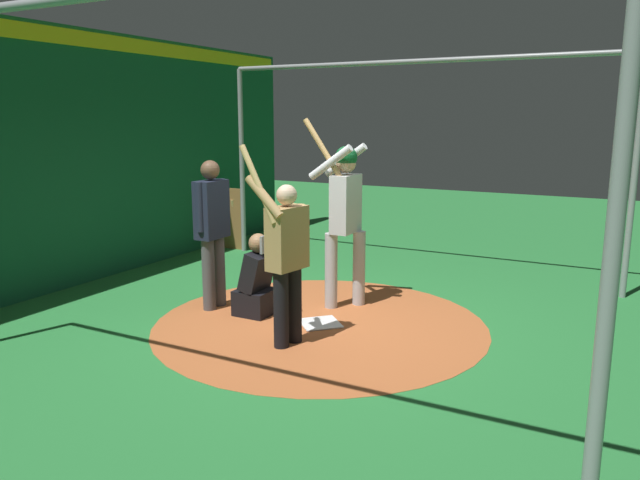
{
  "coord_description": "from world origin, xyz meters",
  "views": [
    {
      "loc": [
        3.0,
        -5.64,
        2.25
      ],
      "look_at": [
        0.0,
        0.0,
        0.95
      ],
      "focal_mm": 34.09,
      "sensor_mm": 36.0,
      "label": 1
    }
  ],
  "objects_px": {
    "umpire": "(212,226)",
    "bat_rack": "(218,219)",
    "home_plate": "(320,323)",
    "batter": "(345,209)",
    "visitor": "(286,254)",
    "catcher": "(258,283)"
  },
  "relations": [
    {
      "from": "home_plate",
      "to": "visitor",
      "type": "height_order",
      "value": "visitor"
    },
    {
      "from": "visitor",
      "to": "bat_rack",
      "type": "height_order",
      "value": "visitor"
    },
    {
      "from": "home_plate",
      "to": "batter",
      "type": "distance_m",
      "value": 1.38
    },
    {
      "from": "batter",
      "to": "umpire",
      "type": "relative_size",
      "value": 1.27
    },
    {
      "from": "batter",
      "to": "visitor",
      "type": "relative_size",
      "value": 1.12
    },
    {
      "from": "catcher",
      "to": "umpire",
      "type": "bearing_deg",
      "value": -178.45
    },
    {
      "from": "visitor",
      "to": "batter",
      "type": "bearing_deg",
      "value": 102.28
    },
    {
      "from": "batter",
      "to": "visitor",
      "type": "distance_m",
      "value": 1.43
    },
    {
      "from": "batter",
      "to": "bat_rack",
      "type": "bearing_deg",
      "value": 149.24
    },
    {
      "from": "umpire",
      "to": "bat_rack",
      "type": "relative_size",
      "value": 1.49
    },
    {
      "from": "home_plate",
      "to": "catcher",
      "type": "bearing_deg",
      "value": -177.12
    },
    {
      "from": "umpire",
      "to": "home_plate",
      "type": "bearing_deg",
      "value": 2.29
    },
    {
      "from": "batter",
      "to": "visitor",
      "type": "bearing_deg",
      "value": -88.19
    },
    {
      "from": "home_plate",
      "to": "batter",
      "type": "height_order",
      "value": "batter"
    },
    {
      "from": "batter",
      "to": "catcher",
      "type": "bearing_deg",
      "value": -133.62
    },
    {
      "from": "umpire",
      "to": "bat_rack",
      "type": "bearing_deg",
      "value": 126.59
    },
    {
      "from": "visitor",
      "to": "bat_rack",
      "type": "distance_m",
      "value": 4.94
    },
    {
      "from": "batter",
      "to": "bat_rack",
      "type": "height_order",
      "value": "batter"
    },
    {
      "from": "umpire",
      "to": "bat_rack",
      "type": "distance_m",
      "value": 3.56
    },
    {
      "from": "batter",
      "to": "umpire",
      "type": "height_order",
      "value": "batter"
    },
    {
      "from": "umpire",
      "to": "visitor",
      "type": "distance_m",
      "value": 1.53
    },
    {
      "from": "batter",
      "to": "umpire",
      "type": "distance_m",
      "value": 1.57
    }
  ]
}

